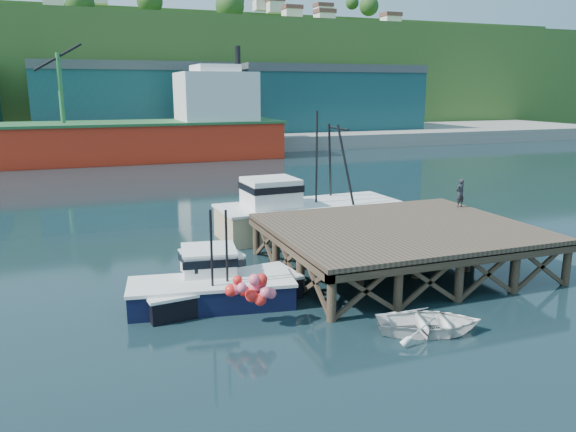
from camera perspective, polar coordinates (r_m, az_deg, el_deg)
name	(u,v)px	position (r m, az deg, el deg)	size (l,w,h in m)	color
ground	(292,281)	(25.56, 0.37, -6.63)	(300.00, 300.00, 0.00)	black
wharf	(401,230)	(27.21, 11.41, -1.42)	(12.00, 10.00, 2.62)	brown
far_quay	(135,137)	(93.23, -15.26, 7.73)	(160.00, 40.00, 2.00)	gray
warehouse_mid	(136,103)	(87.97, -15.15, 11.06)	(28.00, 16.00, 9.00)	#174D4B
warehouse_right	(321,101)	(95.67, 3.39, 11.57)	(30.00, 16.00, 9.00)	#174D4B
cargo_ship	(78,134)	(70.72, -20.51, 7.78)	(55.50, 10.00, 13.75)	red
hillside	(117,76)	(122.85, -16.93, 13.42)	(220.00, 50.00, 22.00)	#2D511E
boat_navy	(211,284)	(22.97, -7.83, -6.86)	(6.82, 4.05, 4.09)	black
boat_black	(219,283)	(23.31, -6.98, -6.78)	(6.67, 5.56, 3.97)	black
trawler	(305,209)	(33.46, 1.72, 0.70)	(11.03, 4.39, 7.27)	tan
dinghy	(429,322)	(20.92, 14.14, -10.43)	(2.67, 3.74, 0.77)	white
dockworker	(460,193)	(32.27, 17.08, 2.25)	(0.57, 0.38, 1.57)	black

